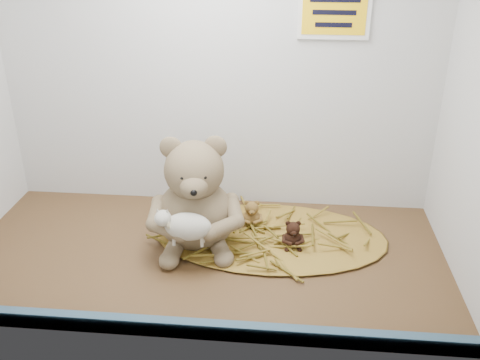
# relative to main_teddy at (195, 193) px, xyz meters

# --- Properties ---
(alcove_shell) EXTENTS (1.20, 0.60, 0.90)m
(alcove_shell) POSITION_rel_main_teddy_xyz_m (0.03, 0.04, 0.30)
(alcove_shell) COLOR #462B18
(alcove_shell) RESTS_ON ground
(front_rail) EXTENTS (1.19, 0.02, 0.04)m
(front_rail) POSITION_rel_main_teddy_xyz_m (0.03, -0.34, -0.13)
(front_rail) COLOR #365267
(front_rail) RESTS_ON shelf_floor
(straw_bed) EXTENTS (0.61, 0.35, 0.01)m
(straw_bed) POSITION_rel_main_teddy_xyz_m (0.19, 0.04, -0.14)
(straw_bed) COLOR brown
(straw_bed) RESTS_ON shelf_floor
(main_teddy) EXTENTS (0.28, 0.29, 0.30)m
(main_teddy) POSITION_rel_main_teddy_xyz_m (0.00, 0.00, 0.00)
(main_teddy) COLOR #79684B
(main_teddy) RESTS_ON shelf_floor
(toy_lamb) EXTENTS (0.14, 0.09, 0.09)m
(toy_lamb) POSITION_rel_main_teddy_xyz_m (0.00, -0.11, -0.03)
(toy_lamb) COLOR beige
(toy_lamb) RESTS_ON main_teddy
(mini_teddy_tan) EXTENTS (0.06, 0.07, 0.08)m
(mini_teddy_tan) POSITION_rel_main_teddy_xyz_m (0.14, 0.09, -0.10)
(mini_teddy_tan) COLOR olive
(mini_teddy_tan) RESTS_ON straw_bed
(mini_teddy_brown) EXTENTS (0.06, 0.07, 0.07)m
(mini_teddy_brown) POSITION_rel_main_teddy_xyz_m (0.25, -0.00, -0.10)
(mini_teddy_brown) COLOR black
(mini_teddy_brown) RESTS_ON straw_bed
(wall_sign) EXTENTS (0.16, 0.01, 0.11)m
(wall_sign) POSITION_rel_main_teddy_xyz_m (0.33, 0.24, 0.40)
(wall_sign) COLOR #E8B00B
(wall_sign) RESTS_ON back_wall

